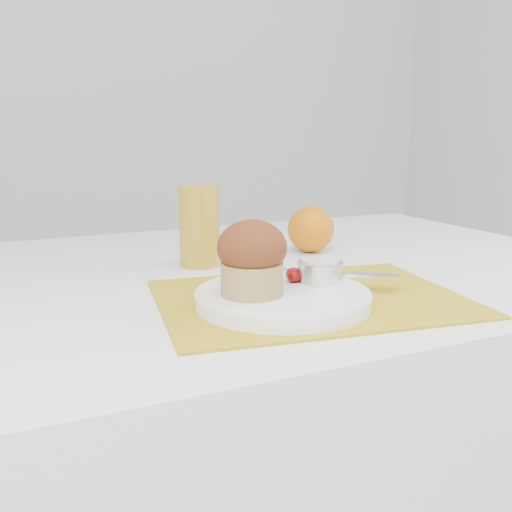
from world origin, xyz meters
name	(u,v)px	position (x,y,z in m)	size (l,w,h in m)	color
table	(253,473)	(0.00, 0.05, 0.38)	(1.20, 0.80, 0.75)	white
placemat	(310,298)	(-0.01, -0.15, 0.75)	(0.39, 0.29, 0.00)	#B49319
plate	(283,298)	(-0.05, -0.16, 0.76)	(0.22, 0.22, 0.02)	white
ramekin	(320,271)	(0.01, -0.14, 0.78)	(0.06, 0.06, 0.03)	silver
cream	(321,262)	(0.01, -0.14, 0.80)	(0.05, 0.05, 0.01)	silver
raspberry_near	(293,274)	(-0.02, -0.12, 0.78)	(0.02, 0.02, 0.02)	#590210
raspberry_far	(294,276)	(-0.02, -0.13, 0.78)	(0.02, 0.02, 0.02)	#4F0302
butter_knife	(318,273)	(0.03, -0.11, 0.77)	(0.22, 0.02, 0.01)	white
orange	(311,229)	(0.14, 0.11, 0.79)	(0.08, 0.08, 0.08)	orange
juice_glass	(199,226)	(-0.07, 0.09, 0.82)	(0.07, 0.07, 0.13)	#BA9322
muffin	(252,258)	(-0.09, -0.16, 0.82)	(0.09, 0.09, 0.09)	tan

